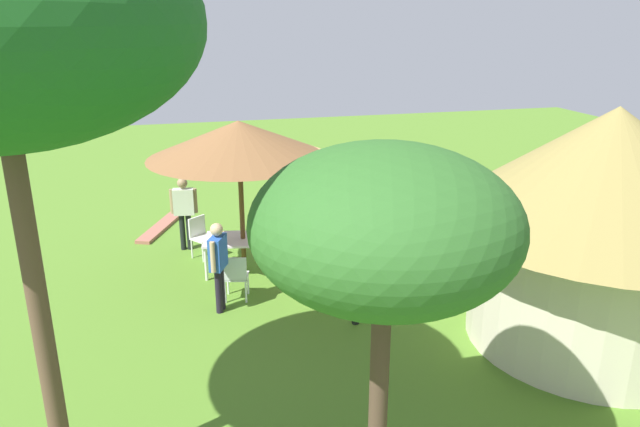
# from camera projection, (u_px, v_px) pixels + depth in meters

# --- Properties ---
(ground_plane) EXTENTS (36.00, 36.00, 0.00)m
(ground_plane) POSITION_uv_depth(u_px,v_px,m) (357.00, 249.00, 13.56)
(ground_plane) COLOR #4F7A26
(thatched_hut) EXTENTS (5.14, 5.14, 3.81)m
(thatched_hut) POSITION_uv_depth(u_px,v_px,m) (604.00, 212.00, 9.16)
(thatched_hut) COLOR beige
(thatched_hut) RESTS_ON ground_plane
(shade_umbrella) EXTENTS (3.58, 3.58, 3.15)m
(shade_umbrella) POSITION_uv_depth(u_px,v_px,m) (239.00, 140.00, 11.49)
(shade_umbrella) COLOR #53371A
(shade_umbrella) RESTS_ON ground_plane
(patio_dining_table) EXTENTS (1.72, 1.22, 0.74)m
(patio_dining_table) POSITION_uv_depth(u_px,v_px,m) (243.00, 242.00, 12.16)
(patio_dining_table) COLOR silver
(patio_dining_table) RESTS_ON ground_plane
(patio_chair_west_end) EXTENTS (0.53, 0.51, 0.90)m
(patio_chair_west_end) POSITION_uv_depth(u_px,v_px,m) (236.00, 275.00, 10.96)
(patio_chair_west_end) COLOR white
(patio_chair_west_end) RESTS_ON ground_plane
(patio_chair_east_end) EXTENTS (0.43, 0.45, 0.90)m
(patio_chair_east_end) POSITION_uv_depth(u_px,v_px,m) (306.00, 242.00, 12.54)
(patio_chair_east_end) COLOR silver
(patio_chair_east_end) RESTS_ON ground_plane
(patio_chair_near_lawn) EXTENTS (0.60, 0.60, 0.90)m
(patio_chair_near_lawn) POSITION_uv_depth(u_px,v_px,m) (201.00, 234.00, 12.98)
(patio_chair_near_lawn) COLOR white
(patio_chair_near_lawn) RESTS_ON ground_plane
(guest_beside_umbrella) EXTENTS (0.38, 0.55, 1.67)m
(guest_beside_umbrella) POSITION_uv_depth(u_px,v_px,m) (218.00, 259.00, 10.43)
(guest_beside_umbrella) COLOR black
(guest_beside_umbrella) RESTS_ON ground_plane
(guest_behind_table) EXTENTS (0.59, 0.27, 1.67)m
(guest_behind_table) POSITION_uv_depth(u_px,v_px,m) (184.00, 207.00, 13.24)
(guest_behind_table) COLOR black
(guest_behind_table) RESTS_ON ground_plane
(standing_watcher) EXTENTS (0.48, 0.48, 1.71)m
(standing_watcher) POSITION_uv_depth(u_px,v_px,m) (396.00, 171.00, 16.15)
(standing_watcher) COLOR black
(standing_watcher) RESTS_ON ground_plane
(striped_lounge_chair) EXTENTS (0.96, 0.87, 0.63)m
(striped_lounge_chair) POSITION_uv_depth(u_px,v_px,m) (409.00, 227.00, 14.18)
(striped_lounge_chair) COLOR #D34C41
(striped_lounge_chair) RESTS_ON ground_plane
(zebra_nearest_camera) EXTENTS (1.28, 2.13, 1.57)m
(zebra_nearest_camera) POSITION_uv_depth(u_px,v_px,m) (315.00, 186.00, 14.76)
(zebra_nearest_camera) COLOR silver
(zebra_nearest_camera) RESTS_ON ground_plane
(zebra_by_umbrella) EXTENTS (1.77, 1.58, 1.55)m
(zebra_by_umbrella) POSITION_uv_depth(u_px,v_px,m) (499.00, 195.00, 14.09)
(zebra_by_umbrella) COLOR silver
(zebra_by_umbrella) RESTS_ON ground_plane
(zebra_toward_hut) EXTENTS (1.12, 1.95, 1.47)m
(zebra_toward_hut) POSITION_uv_depth(u_px,v_px,m) (341.00, 261.00, 10.53)
(zebra_toward_hut) COLOR silver
(zebra_toward_hut) RESTS_ON ground_plane
(acacia_tree_right_background) EXTENTS (2.56, 2.56, 3.98)m
(acacia_tree_right_background) POSITION_uv_depth(u_px,v_px,m) (385.00, 227.00, 5.53)
(acacia_tree_right_background) COLOR #493528
(acacia_tree_right_background) RESTS_ON ground_plane
(brick_patio_kerb) EXTENTS (1.42, 2.72, 0.08)m
(brick_patio_kerb) POSITION_uv_depth(u_px,v_px,m) (165.00, 223.00, 15.13)
(brick_patio_kerb) COLOR #A05F4D
(brick_patio_kerb) RESTS_ON ground_plane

